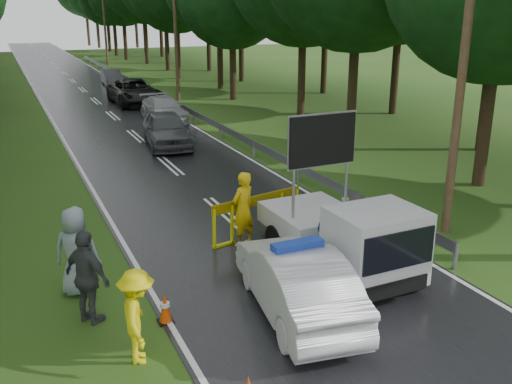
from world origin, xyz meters
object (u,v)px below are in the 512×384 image
barrier (257,206)px  civilian (326,254)px  police_sedan (297,281)px  work_truck (346,236)px  queue_car_first (166,129)px  officer (243,209)px  queue_car_second (164,109)px  queue_car_fourth (112,77)px  queue_car_third (134,92)px

barrier → civilian: civilian is taller
police_sedan → work_truck: work_truck is taller
work_truck → barrier: size_ratio=1.62×
queue_car_first → work_truck: bearing=-81.9°
officer → work_truck: bearing=95.7°
barrier → queue_car_second: size_ratio=0.64×
queue_car_second → officer: bearing=-100.0°
civilian → queue_car_second: bearing=58.4°
barrier → queue_car_first: 11.55m
police_sedan → queue_car_fourth: police_sedan is taller
queue_car_first → queue_car_fourth: 22.51m
civilian → queue_car_first: civilian is taller
police_sedan → work_truck: size_ratio=0.99×
queue_car_first → queue_car_third: (1.31, 12.23, 0.02)m
officer → queue_car_fourth: (3.02, 34.34, -0.39)m
queue_car_second → queue_car_first: bearing=-105.4°
officer → queue_car_second: bearing=-122.8°
barrier → civilian: bearing=-99.5°
civilian → queue_car_third: (1.82, 27.11, -0.00)m
barrier → officer: 0.70m
barrier → officer: bearing=-160.1°
officer → queue_car_second: 18.12m
police_sedan → queue_car_third: (2.95, 27.85, 0.08)m
barrier → queue_car_fourth: (2.44, 33.97, -0.28)m
queue_car_third → barrier: bearing=-95.7°
police_sedan → officer: (0.38, 3.73, 0.29)m
queue_car_fourth → work_truck: bearing=-89.9°
queue_car_first → queue_car_fourth: size_ratio=1.20×
work_truck → queue_car_third: (1.07, 26.76, -0.18)m
barrier → queue_car_first: bearing=74.2°
queue_car_second → work_truck: bearing=-94.7°
queue_car_second → queue_car_fourth: 16.45m
queue_car_first → civilian: bearing=-84.9°
police_sedan → queue_car_third: bearing=-87.6°
officer → queue_car_second: officer is taller
barrier → queue_car_fourth: bearing=73.5°
work_truck → police_sedan: bearing=-151.3°
queue_car_second → barrier: bearing=-98.3°
officer → civilian: size_ratio=1.25×
officer → queue_car_second: size_ratio=0.45×
work_truck → queue_car_fourth: size_ratio=1.21×
queue_car_second → queue_car_third: size_ratio=0.77×
work_truck → queue_car_first: 14.53m
work_truck → queue_car_first: size_ratio=1.01×
work_truck → queue_car_second: bearing=84.9°
queue_car_first → queue_car_fourth: (1.76, 22.44, -0.15)m
officer → civilian: (0.75, -2.98, -0.21)m
work_truck → civilian: (-0.75, -0.35, -0.18)m
officer → queue_car_fourth: officer is taller
civilian → officer: bearing=78.2°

